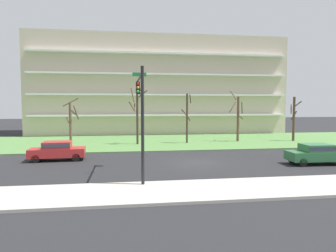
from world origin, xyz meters
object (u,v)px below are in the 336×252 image
object	(u,v)px
tree_center	(187,118)
tree_far_right	(294,118)
tree_far_left	(71,121)
sedan_red_near_left	(57,150)
tree_left	(137,112)
tree_right	(238,117)
sedan_green_center_left	(316,153)
traffic_signal_mast	(141,104)

from	to	relation	value
tree_center	tree_far_right	size ratio (longest dim) A/B	1.06
tree_far_left	tree_center	size ratio (longest dim) A/B	0.91
tree_far_left	sedan_red_near_left	bearing A→B (deg)	-87.15
tree_left	tree_right	size ratio (longest dim) A/B	1.12
tree_center	sedan_green_center_left	size ratio (longest dim) A/B	1.32
traffic_signal_mast	tree_left	bearing A→B (deg)	88.40
tree_center	sedan_green_center_left	distance (m)	15.73
tree_right	traffic_signal_mast	size ratio (longest dim) A/B	0.94
tree_far_right	sedan_green_center_left	distance (m)	15.38
tree_far_left	traffic_signal_mast	xyz separation A→B (m)	(6.97, -16.75, 1.90)
tree_right	tree_center	bearing A→B (deg)	-173.66
tree_center	tree_far_right	xyz separation A→B (m)	(13.58, 0.17, -0.14)
tree_far_right	tree_far_left	bearing A→B (deg)	179.52
tree_center	sedan_red_near_left	bearing A→B (deg)	-144.16
tree_center	traffic_signal_mast	xyz separation A→B (m)	(-6.30, -16.36, 1.55)
tree_far_left	sedan_red_near_left	size ratio (longest dim) A/B	1.20
tree_far_right	traffic_signal_mast	world-z (taller)	traffic_signal_mast
tree_far_left	sedan_green_center_left	size ratio (longest dim) A/B	1.20
tree_left	sedan_red_near_left	size ratio (longest dim) A/B	1.57
tree_center	sedan_green_center_left	xyz separation A→B (m)	(7.34, -13.74, -2.20)
tree_far_left	traffic_signal_mast	distance (m)	18.24
sedan_green_center_left	tree_far_right	bearing A→B (deg)	68.07
tree_far_left	tree_far_right	xyz separation A→B (m)	(26.85, -0.22, 0.21)
tree_far_left	sedan_green_center_left	bearing A→B (deg)	-34.43
traffic_signal_mast	tree_right	bearing A→B (deg)	53.16
tree_far_right	sedan_green_center_left	size ratio (longest dim) A/B	1.24
tree_left	tree_center	distance (m)	5.88
tree_left	sedan_red_near_left	distance (m)	11.73
tree_center	tree_far_right	world-z (taller)	tree_center
tree_far_right	sedan_green_center_left	world-z (taller)	tree_far_right
tree_center	sedan_red_near_left	distance (m)	15.93
tree_far_left	tree_right	world-z (taller)	tree_right
sedan_red_near_left	traffic_signal_mast	distance (m)	10.34
tree_far_left	tree_left	xyz separation A→B (m)	(7.42, -0.61, 0.98)
tree_center	tree_right	distance (m)	6.54
tree_left	tree_far_right	bearing A→B (deg)	1.14
tree_far_right	sedan_red_near_left	world-z (taller)	tree_far_right
tree_far_left	tree_left	size ratio (longest dim) A/B	0.76
tree_right	tree_far_right	size ratio (longest dim) A/B	1.14
tree_right	tree_far_right	world-z (taller)	tree_right
tree_far_left	tree_far_right	distance (m)	26.85
tree_far_left	tree_left	distance (m)	7.51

